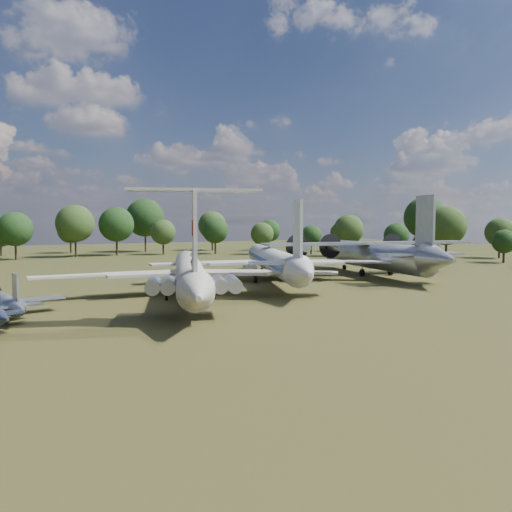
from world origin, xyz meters
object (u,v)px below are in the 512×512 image
tu104_jet (274,265)px  small_prop_northwest (3,305)px  an12_transport (373,259)px  il62_airliner (190,278)px  person_on_il62 (194,259)px

tu104_jet → small_prop_northwest: 38.95m
tu104_jet → an12_transport: 19.23m
il62_airliner → small_prop_northwest: 20.37m
person_on_il62 → il62_airliner: bearing=-73.5°
tu104_jet → an12_transport: size_ratio=1.16×
il62_airliner → tu104_jet: 19.13m
il62_airliner → an12_transport: size_ratio=1.12×
tu104_jet → small_prop_northwest: tu104_jet is taller
an12_transport → il62_airliner: bearing=-155.7°
il62_airliner → person_on_il62: (-4.20, -12.35, 3.29)m
tu104_jet → an12_transport: an12_transport is taller
an12_transport → tu104_jet: bearing=-170.2°
il62_airliner → tu104_jet: (16.83, 9.08, 0.13)m
tu104_jet → an12_transport: (19.23, -0.27, 0.32)m
an12_transport → person_on_il62: 45.56m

